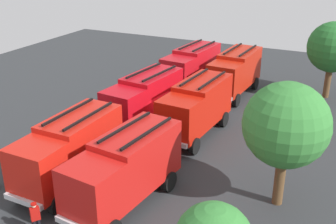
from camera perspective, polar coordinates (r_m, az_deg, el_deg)
The scene contains 15 objects.
ground_plane at distance 29.82m, azimuth -0.00°, elevation -2.48°, with size 54.77×54.77×0.00m, color #2D3033.
fire_truck_0 at distance 37.65m, azimuth 3.26°, elevation 6.40°, with size 7.41×3.33×3.88m.
fire_truck_1 at distance 29.86m, azimuth -3.33°, elevation 1.99°, with size 7.42×3.38×3.88m.
fire_truck_2 at distance 23.29m, azimuth -13.44°, elevation -4.87°, with size 7.24×2.84×3.88m.
fire_truck_3 at distance 36.48m, azimuth 9.23°, elevation 5.61°, with size 7.33×3.09×3.88m.
fire_truck_4 at distance 28.40m, azimuth 3.90°, elevation 0.87°, with size 7.35×3.14×3.88m.
fire_truck_5 at distance 20.96m, azimuth -5.96°, elevation -7.61°, with size 7.42×3.39×3.88m.
firefighter_1 at distance 28.99m, azimuth -11.59°, elevation -1.50°, with size 0.48×0.43×1.83m.
firefighter_2 at distance 20.52m, azimuth -17.81°, elevation -13.58°, with size 0.48×0.43×1.65m.
firefighter_4 at distance 25.94m, azimuth -19.89°, elevation -5.51°, with size 0.42×0.48×1.81m.
tree_0 at distance 37.33m, azimuth 21.79°, elevation 8.27°, with size 4.22×4.22×6.55m.
tree_1 at distance 20.66m, azimuth 15.97°, elevation -1.80°, with size 4.25×4.25×6.58m.
traffic_cone_0 at distance 32.35m, azimuth -5.34°, elevation 0.20°, with size 0.51×0.51×0.73m, color #F2600C.
traffic_cone_1 at distance 33.29m, azimuth 11.64°, elevation 0.39°, with size 0.44×0.44×0.64m, color #F2600C.
traffic_cone_2 at distance 33.34m, azimuth 6.44°, elevation 0.70°, with size 0.40×0.40×0.57m, color #F2600C.
Camera 1 is at (24.32, 11.71, 12.68)m, focal length 44.20 mm.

